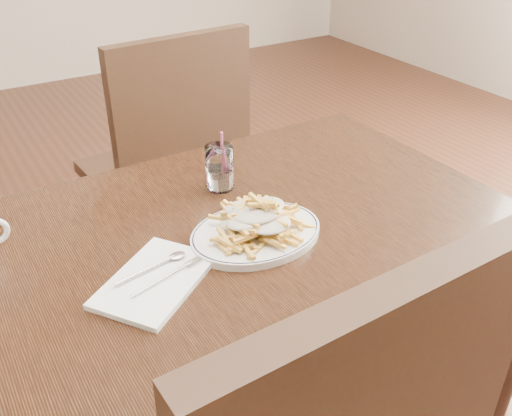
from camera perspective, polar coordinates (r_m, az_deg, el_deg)
table at (r=1.23m, az=-1.83°, el=-5.25°), size 1.20×0.80×0.75m
chair_far at (r=1.92m, az=-8.53°, el=4.88°), size 0.49×0.49×0.99m
fries_plate at (r=1.16m, az=-0.00°, el=-2.56°), size 0.33×0.30×0.02m
loaded_fries at (r=1.14m, az=-0.00°, el=-0.84°), size 0.24×0.22×0.06m
napkin at (r=1.06m, az=-10.03°, el=-7.14°), size 0.27×0.25×0.01m
cutlery at (r=1.06m, az=-10.20°, el=-6.63°), size 0.18×0.10×0.01m
water_glass at (r=1.32m, az=-3.66°, el=3.79°), size 0.06×0.06×0.14m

